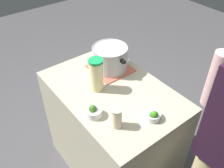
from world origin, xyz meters
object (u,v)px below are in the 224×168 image
(broccoli_bowl_front, at_px, (94,111))
(broccoli_bowl_center, at_px, (153,115))
(mason_jar, at_px, (117,118))
(lemonade_pitcher, at_px, (96,75))
(cooking_pot, at_px, (110,58))

(broccoli_bowl_front, bearing_deg, broccoli_bowl_center, 47.66)
(mason_jar, bearing_deg, broccoli_bowl_center, 66.00)
(lemonade_pitcher, relative_size, broccoli_bowl_front, 2.38)
(broccoli_bowl_center, bearing_deg, mason_jar, -114.00)
(lemonade_pitcher, bearing_deg, broccoli_bowl_center, 13.10)
(cooking_pot, relative_size, broccoli_bowl_center, 3.45)
(broccoli_bowl_front, relative_size, broccoli_bowl_center, 1.03)
(cooking_pot, xyz_separation_m, mason_jar, (0.50, -0.33, -0.04))
(cooking_pot, height_order, mason_jar, cooking_pot)
(lemonade_pitcher, bearing_deg, cooking_pot, 121.34)
(mason_jar, relative_size, broccoli_bowl_center, 1.37)
(broccoli_bowl_front, height_order, broccoli_bowl_center, broccoli_bowl_front)
(lemonade_pitcher, bearing_deg, mason_jar, -16.46)
(broccoli_bowl_front, bearing_deg, mason_jar, 21.52)
(cooking_pot, distance_m, broccoli_bowl_center, 0.61)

